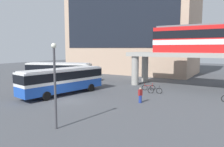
% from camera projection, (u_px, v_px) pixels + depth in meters
% --- Properties ---
extents(ground_plane, '(120.00, 120.00, 0.00)m').
position_uv_depth(ground_plane, '(115.00, 87.00, 31.57)').
color(ground_plane, '#47494F').
extents(station_building, '(29.05, 13.91, 21.36)m').
position_uv_depth(station_building, '(131.00, 27.00, 50.14)').
color(station_building, tan).
rests_on(station_building, ground_plane).
extents(bus_main, '(4.37, 11.31, 3.22)m').
position_uv_depth(bus_main, '(63.00, 78.00, 26.03)').
color(bus_main, '#1E4CB2').
rests_on(bus_main, ground_plane).
extents(bus_secondary, '(11.23, 6.25, 3.22)m').
position_uv_depth(bus_secondary, '(59.00, 70.00, 36.26)').
color(bus_secondary, red).
rests_on(bus_secondary, ground_plane).
extents(bicycle_red, '(1.65, 0.81, 1.04)m').
position_uv_depth(bicycle_red, '(149.00, 88.00, 28.85)').
color(bicycle_red, black).
rests_on(bicycle_red, ground_plane).
extents(bicycle_black, '(1.72, 0.61, 1.04)m').
position_uv_depth(bicycle_black, '(155.00, 91.00, 26.83)').
color(bicycle_black, black).
rests_on(bicycle_black, ground_plane).
extents(pedestrian_by_bike_rack, '(0.39, 0.47, 1.60)m').
position_uv_depth(pedestrian_by_bike_rack, '(140.00, 96.00, 22.18)').
color(pedestrian_by_bike_rack, navy).
rests_on(pedestrian_by_bike_rack, ground_plane).
extents(lamp_post, '(0.36, 0.36, 6.02)m').
position_uv_depth(lamp_post, '(55.00, 79.00, 14.64)').
color(lamp_post, '#3F3F44').
rests_on(lamp_post, ground_plane).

